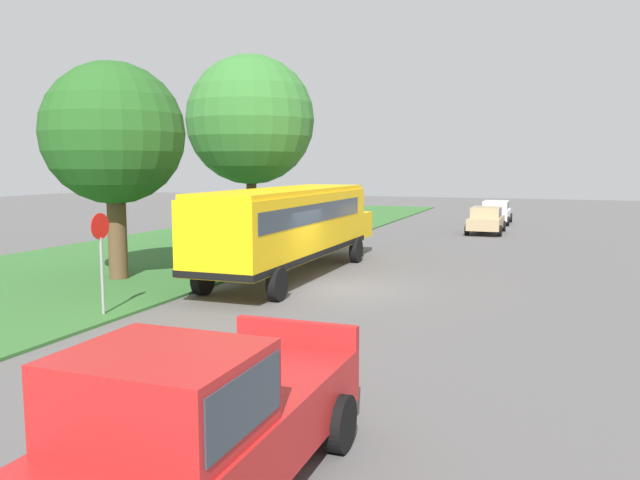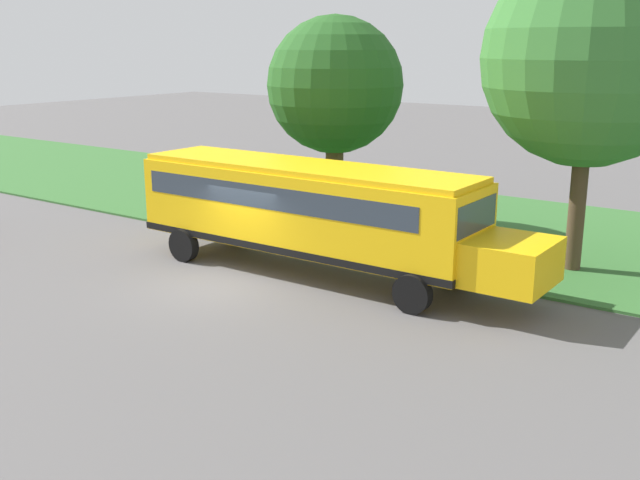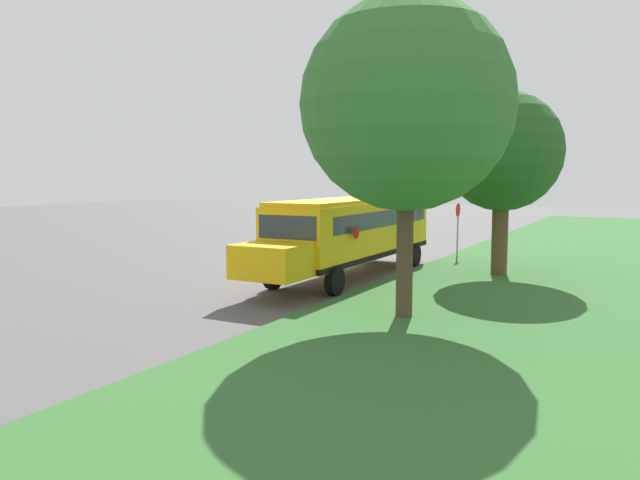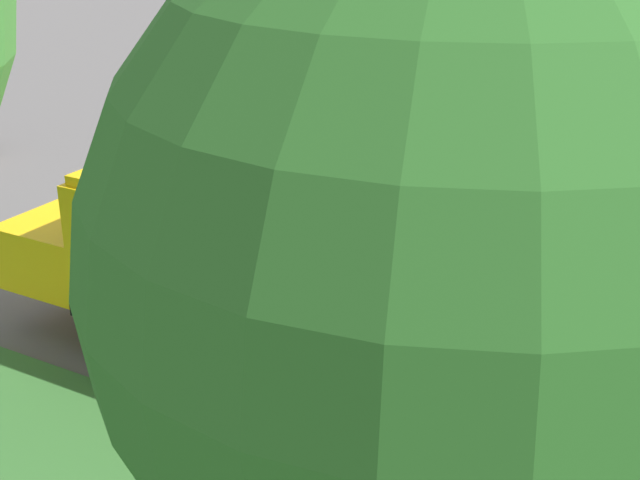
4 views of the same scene
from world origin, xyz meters
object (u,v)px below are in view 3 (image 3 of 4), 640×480
at_px(school_bus, 352,229).
at_px(pickup_truck, 378,222).
at_px(oak_tree_beside_bus, 504,152).
at_px(oak_tree_roadside_mid, 408,106).
at_px(stop_sign, 458,223).

xyz_separation_m(school_bus, pickup_truck, (5.05, -14.56, -0.85)).
distance_m(oak_tree_beside_bus, oak_tree_roadside_mid, 9.00).
relative_size(school_bus, pickup_truck, 2.30).
bearing_deg(school_bus, oak_tree_roadside_mid, 127.11).
xyz_separation_m(pickup_truck, oak_tree_beside_bus, (-10.40, 11.77, 3.94)).
distance_m(pickup_truck, oak_tree_beside_bus, 16.20).
relative_size(pickup_truck, oak_tree_beside_bus, 0.73).
height_order(school_bus, stop_sign, school_bus).
distance_m(oak_tree_beside_bus, stop_sign, 6.39).
relative_size(school_bus, stop_sign, 4.53).
xyz_separation_m(oak_tree_beside_bus, oak_tree_roadside_mid, (0.72, 8.91, 0.99)).
bearing_deg(stop_sign, pickup_truck, -44.82).
height_order(oak_tree_roadside_mid, stop_sign, oak_tree_roadside_mid).
xyz_separation_m(school_bus, stop_sign, (-2.25, -7.31, -0.19)).
height_order(school_bus, oak_tree_roadside_mid, oak_tree_roadside_mid).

